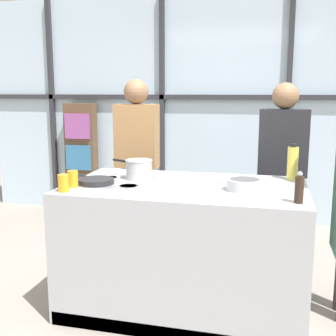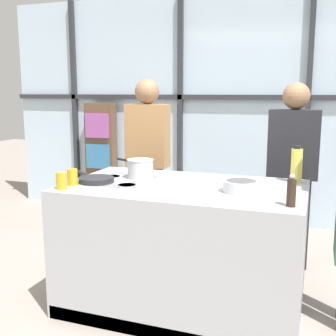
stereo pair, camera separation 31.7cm
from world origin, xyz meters
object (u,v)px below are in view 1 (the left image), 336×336
Objects in this scene: frying_pan at (96,181)px; oil_bottle at (293,163)px; pepper_grinder at (299,189)px; spectator_center_left at (282,163)px; mixing_bowl at (244,184)px; white_plate at (234,181)px; saucepan at (139,169)px; spectator_far_left at (137,154)px; juice_glass_far at (73,179)px; juice_glass_near at (63,183)px.

frying_pan is 1.50× the size of oil_bottle.
spectator_center_left is at bearing 92.95° from pepper_grinder.
white_plate is at bearing 110.33° from mixing_bowl.
spectator_center_left is at bearing 39.02° from saucepan.
spectator_far_left reaches higher than juice_glass_far.
oil_bottle is at bearing 12.40° from saucepan.
saucepan is 0.85m from mixing_bowl.
saucepan is (-1.10, -0.89, 0.06)m from spectator_center_left.
saucepan is (0.25, 0.25, 0.06)m from frying_pan.
frying_pan is 3.50× the size of juice_glass_near.
spectator_center_left is at bearing 40.04° from frying_pan.
spectator_center_left is 4.05× the size of frying_pan.
juice_glass_far reaches higher than frying_pan.
oil_bottle reaches higher than pepper_grinder.
frying_pan is at bearing 171.39° from pepper_grinder.
oil_bottle is at bearing 27.39° from juice_glass_near.
juice_glass_far is (-1.19, -0.20, 0.02)m from mixing_bowl.
spectator_center_left is 1.12m from mixing_bowl.
saucepan is at bearing 44.08° from frying_pan.
white_plate is 1.18m from juice_glass_far.
mixing_bowl is 0.44m from pepper_grinder.
pepper_grinder is at bearing 92.95° from spectator_center_left.
mixing_bowl is 2.10× the size of juice_glass_near.
pepper_grinder is 1.53m from juice_glass_far.
saucepan is at bearing 108.84° from spectator_far_left.
spectator_center_left is 1.41m from saucepan.
mixing_bowl is at bearing -13.19° from saucepan.
white_plate is (0.73, 0.05, -0.07)m from saucepan.
white_plate is 0.26m from mixing_bowl.
spectator_center_left is 6.77× the size of mixing_bowl.
juice_glass_far is (-0.06, -1.28, 0.00)m from spectator_far_left.
spectator_far_left is 6.52× the size of white_plate.
juice_glass_far is at bearing 177.44° from pepper_grinder.
spectator_far_left is 1.33m from white_plate.
mixing_bowl is at bearing 9.57° from juice_glass_far.
juice_glass_far is (0.00, 0.14, 0.00)m from juice_glass_near.
oil_bottle is at bearing 90.80° from pepper_grinder.
mixing_bowl is (1.08, 0.05, 0.02)m from frying_pan.
frying_pan is at bearing 92.49° from spectator_far_left.
oil_bottle is 0.72m from pepper_grinder.
saucepan reaches higher than mixing_bowl.
spectator_center_left reaches higher than saucepan.
juice_glass_near is at bearing -90.00° from juice_glass_far.
oil_bottle is 2.33× the size of juice_glass_far.
pepper_grinder reaches higher than white_plate.
juice_glass_far is (-1.09, -0.45, 0.05)m from white_plate.
spectator_far_left is at bearing 141.08° from white_plate.
spectator_center_left is 1.35m from pepper_grinder.
pepper_grinder is at bearing -21.57° from saucepan.
saucepan is 1.31× the size of oil_bottle.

